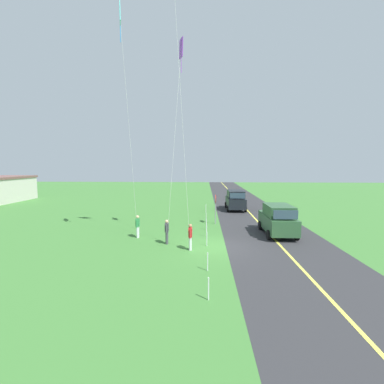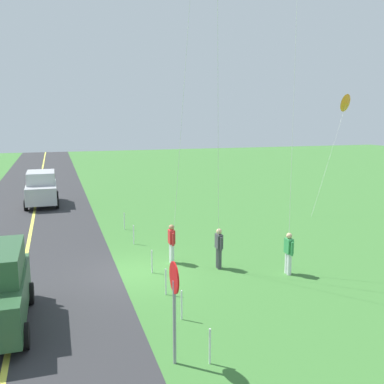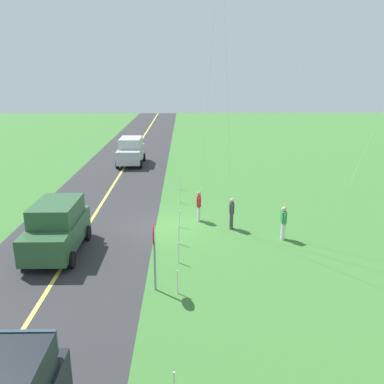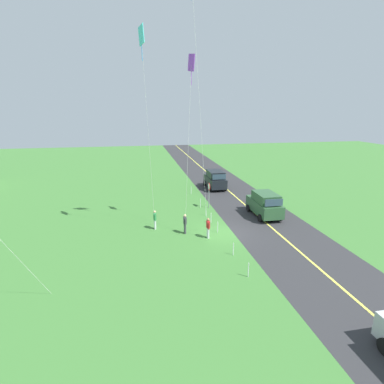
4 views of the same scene
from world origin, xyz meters
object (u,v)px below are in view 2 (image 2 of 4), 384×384
person_child_watcher (172,242)px  kite_green_far (346,103)px  stop_sign (174,293)px  person_adult_near (289,252)px  car_parked_west_far (41,188)px  person_adult_companion (219,247)px

person_child_watcher → kite_green_far: bearing=49.0°
stop_sign → person_adult_near: (-4.57, 5.67, -0.94)m
person_adult_near → person_child_watcher: bearing=57.8°
person_adult_near → kite_green_far: (-9.46, 9.17, 5.78)m
stop_sign → person_child_watcher: (-7.11, 1.81, -0.94)m
person_adult_near → kite_green_far: bearing=-43.0°
person_adult_near → person_child_watcher: (-2.54, -3.86, 0.00)m
car_parked_west_far → stop_sign: stop_sign is taller
person_adult_companion → kite_green_far: bearing=-156.4°
stop_sign → person_adult_companion: (-5.95, 3.40, -0.94)m
stop_sign → kite_green_far: kite_green_far is taller
person_child_watcher → kite_green_far: 15.85m
person_child_watcher → person_adult_companion: bearing=-15.1°
person_adult_companion → kite_green_far: kite_green_far is taller
stop_sign → person_adult_near: bearing=128.9°
car_parked_west_far → person_adult_companion: size_ratio=2.75×
car_parked_west_far → person_adult_near: car_parked_west_far is taller
person_child_watcher → stop_sign: bearing=-83.2°
person_adult_companion → person_child_watcher: (-1.16, -1.59, 0.00)m
kite_green_far → person_child_watcher: bearing=-62.0°
person_adult_near → kite_green_far: kite_green_far is taller
person_adult_near → person_adult_companion: same height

